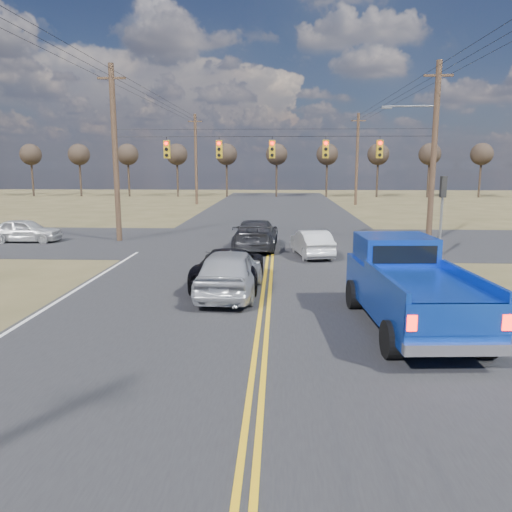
{
  "coord_description": "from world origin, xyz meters",
  "views": [
    {
      "loc": [
        0.43,
        -10.74,
        4.42
      ],
      "look_at": [
        -0.32,
        5.2,
        1.5
      ],
      "focal_mm": 35.0,
      "sensor_mm": 36.0,
      "label": 1
    }
  ],
  "objects_px": {
    "pickup_truck": "(409,287)",
    "black_suv": "(229,266)",
    "cross_car_west": "(25,231)",
    "dgrey_car_queue": "(256,234)",
    "silver_suv": "(230,272)",
    "white_car_queue": "(312,243)"
  },
  "relations": [
    {
      "from": "cross_car_west",
      "to": "dgrey_car_queue",
      "type": "bearing_deg",
      "value": -100.52
    },
    {
      "from": "silver_suv",
      "to": "black_suv",
      "type": "xyz_separation_m",
      "value": [
        -0.17,
        1.56,
        -0.13
      ]
    },
    {
      "from": "pickup_truck",
      "to": "cross_car_west",
      "type": "distance_m",
      "value": 23.38
    },
    {
      "from": "cross_car_west",
      "to": "white_car_queue",
      "type": "bearing_deg",
      "value": -106.11
    },
    {
      "from": "dgrey_car_queue",
      "to": "silver_suv",
      "type": "bearing_deg",
      "value": 88.98
    },
    {
      "from": "pickup_truck",
      "to": "black_suv",
      "type": "relative_size",
      "value": 1.28
    },
    {
      "from": "cross_car_west",
      "to": "pickup_truck",
      "type": "bearing_deg",
      "value": -131.73
    },
    {
      "from": "pickup_truck",
      "to": "black_suv",
      "type": "bearing_deg",
      "value": 134.86
    },
    {
      "from": "pickup_truck",
      "to": "dgrey_car_queue",
      "type": "bearing_deg",
      "value": 106.67
    },
    {
      "from": "silver_suv",
      "to": "black_suv",
      "type": "bearing_deg",
      "value": -81.2
    },
    {
      "from": "dgrey_car_queue",
      "to": "cross_car_west",
      "type": "height_order",
      "value": "dgrey_car_queue"
    },
    {
      "from": "black_suv",
      "to": "white_car_queue",
      "type": "bearing_deg",
      "value": -117.91
    },
    {
      "from": "white_car_queue",
      "to": "cross_car_west",
      "type": "xyz_separation_m",
      "value": [
        -16.32,
        3.77,
        0.03
      ]
    },
    {
      "from": "silver_suv",
      "to": "black_suv",
      "type": "distance_m",
      "value": 1.57
    },
    {
      "from": "black_suv",
      "to": "dgrey_car_queue",
      "type": "bearing_deg",
      "value": -92.69
    },
    {
      "from": "black_suv",
      "to": "cross_car_west",
      "type": "relative_size",
      "value": 1.24
    },
    {
      "from": "black_suv",
      "to": "white_car_queue",
      "type": "height_order",
      "value": "black_suv"
    },
    {
      "from": "cross_car_west",
      "to": "black_suv",
      "type": "bearing_deg",
      "value": -130.5
    },
    {
      "from": "silver_suv",
      "to": "white_car_queue",
      "type": "relative_size",
      "value": 1.22
    },
    {
      "from": "pickup_truck",
      "to": "silver_suv",
      "type": "distance_m",
      "value": 6.13
    },
    {
      "from": "silver_suv",
      "to": "dgrey_car_queue",
      "type": "distance_m",
      "value": 9.65
    },
    {
      "from": "white_car_queue",
      "to": "silver_suv",
      "type": "bearing_deg",
      "value": 56.97
    }
  ]
}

